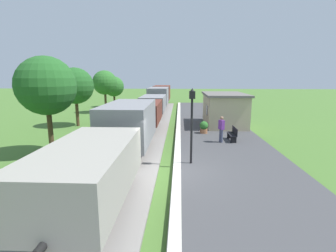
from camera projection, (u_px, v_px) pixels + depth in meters
The scene contains 17 objects.
ground_plane at pixel (168, 175), 11.55m from camera, with size 160.00×160.00×0.00m, color #47702D.
platform_slab at pixel (239, 174), 11.37m from camera, with size 6.00×60.00×0.25m, color #424244.
platform_edge_stripe at pixel (177, 170), 11.48m from camera, with size 0.36×60.00×0.01m, color silver.
track_ballast at pixel (117, 173), 11.65m from camera, with size 3.80×60.00×0.12m, color gray.
rail_near at pixel (132, 171), 11.59m from camera, with size 0.07×60.00×0.14m, color slate.
rail_far at pixel (101, 170), 11.65m from camera, with size 0.07×60.00×0.14m, color slate.
freight_train at pixel (151, 106), 24.80m from camera, with size 2.50×39.20×2.72m.
station_hut at pixel (224, 109), 22.03m from camera, with size 3.50×5.80×2.78m.
bench_near_hut at pixel (233, 134), 16.69m from camera, with size 0.42×1.50×0.91m.
bench_down_platform at pixel (213, 112), 27.10m from camera, with size 0.42×1.50×0.91m.
person_waiting at pixel (221, 128), 16.20m from camera, with size 0.38×0.45×1.71m.
potted_planter at pixel (204, 127), 18.88m from camera, with size 0.64×0.64×0.92m.
lamp_post_near at pixel (192, 112), 11.94m from camera, with size 0.28×0.28×3.70m.
tree_trackside_mid at pixel (46, 86), 13.89m from camera, with size 3.27×3.27×5.60m.
tree_trackside_far at pixel (75, 86), 22.31m from camera, with size 3.23×3.23×5.26m.
tree_field_left at pixel (105, 83), 30.66m from camera, with size 2.95×2.95×5.19m.
tree_field_distant at pixel (114, 87), 36.50m from camera, with size 2.91×2.91×4.47m.
Camera 1 is at (0.50, -10.86, 4.50)m, focal length 26.77 mm.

